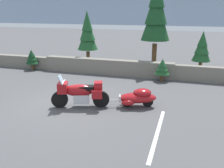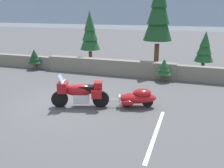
{
  "view_description": "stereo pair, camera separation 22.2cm",
  "coord_description": "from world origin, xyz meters",
  "views": [
    {
      "loc": [
        4.62,
        -8.69,
        3.75
      ],
      "look_at": [
        1.75,
        0.53,
        0.85
      ],
      "focal_mm": 39.56,
      "sensor_mm": 36.0,
      "label": 1
    },
    {
      "loc": [
        4.83,
        -8.62,
        3.75
      ],
      "look_at": [
        1.75,
        0.53,
        0.85
      ],
      "focal_mm": 39.56,
      "sensor_mm": 36.0,
      "label": 2
    }
  ],
  "objects": [
    {
      "name": "car_shaped_trailer",
      "position": [
        2.85,
        0.5,
        0.41
      ],
      "size": [
        2.2,
        1.14,
        0.76
      ],
      "color": "black",
      "rests_on": "ground"
    },
    {
      "name": "pine_tree_secondary",
      "position": [
        -1.82,
        6.59,
        2.34
      ],
      "size": [
        1.33,
        1.33,
        3.73
      ],
      "color": "brown",
      "rests_on": "ground"
    },
    {
      "name": "pine_sapling_near",
      "position": [
        3.36,
        4.58,
        0.78
      ],
      "size": [
        0.82,
        0.82,
        1.24
      ],
      "color": "brown",
      "rests_on": "ground"
    },
    {
      "name": "parking_stripe_marker",
      "position": [
        3.9,
        -1.5,
        0.0
      ],
      "size": [
        0.12,
        3.6,
        0.01
      ],
      "primitive_type": "cube",
      "color": "silver",
      "rests_on": "ground"
    },
    {
      "name": "stone_guard_wall",
      "position": [
        -0.11,
        5.21,
        0.43
      ],
      "size": [
        24.0,
        0.58,
        0.91
      ],
      "color": "slate",
      "rests_on": "ground"
    },
    {
      "name": "pine_tree_tall",
      "position": [
        2.56,
        7.04,
        3.71
      ],
      "size": [
        1.78,
        1.78,
        5.92
      ],
      "color": "brown",
      "rests_on": "ground"
    },
    {
      "name": "pine_sapling_farther",
      "position": [
        -4.98,
        4.78,
        0.83
      ],
      "size": [
        0.83,
        0.83,
        1.32
      ],
      "color": "brown",
      "rests_on": "ground"
    },
    {
      "name": "ground_plane",
      "position": [
        0.0,
        0.0,
        0.0
      ],
      "size": [
        80.0,
        80.0,
        0.0
      ],
      "primitive_type": "plane",
      "color": "#4C4C4F"
    },
    {
      "name": "pine_tree_far_right",
      "position": [
        5.38,
        6.69,
        1.63
      ],
      "size": [
        1.1,
        1.1,
        2.61
      ],
      "color": "brown",
      "rests_on": "ground"
    },
    {
      "name": "touring_motorcycle",
      "position": [
        0.66,
        -0.23,
        0.62
      ],
      "size": [
        2.24,
        1.17,
        1.33
      ],
      "color": "black",
      "rests_on": "ground"
    }
  ]
}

